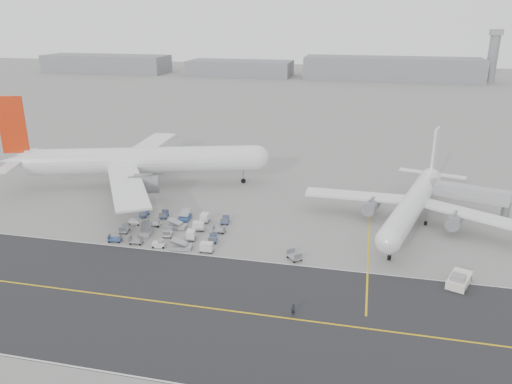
% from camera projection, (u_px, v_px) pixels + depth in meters
% --- Properties ---
extents(ground, '(700.00, 700.00, 0.00)m').
position_uv_depth(ground, '(199.00, 249.00, 90.52)').
color(ground, gray).
rests_on(ground, ground).
extents(taxiway, '(220.00, 59.00, 0.03)m').
position_uv_depth(taxiway, '(192.00, 306.00, 72.97)').
color(taxiway, '#2C2C2E').
rests_on(taxiway, ground).
extents(horizon_buildings, '(520.00, 28.00, 28.00)m').
position_uv_depth(horizon_buildings, '(375.00, 79.00, 322.75)').
color(horizon_buildings, gray).
rests_on(horizon_buildings, ground).
extents(control_tower, '(7.00, 7.00, 31.25)m').
position_uv_depth(control_tower, '(493.00, 55.00, 307.16)').
color(control_tower, gray).
rests_on(control_tower, ground).
extents(airliner_a, '(63.28, 62.01, 22.51)m').
position_uv_depth(airliner_a, '(137.00, 161.00, 121.70)').
color(airliner_a, white).
rests_on(airliner_a, ground).
extents(airliner_b, '(43.94, 44.90, 15.85)m').
position_uv_depth(airliner_b, '(414.00, 202.00, 100.23)').
color(airliner_b, white).
rests_on(airliner_b, ground).
extents(pushback_tug, '(4.74, 7.75, 2.22)m').
position_uv_depth(pushback_tug, '(459.00, 280.00, 78.29)').
color(pushback_tug, silver).
rests_on(pushback_tug, ground).
extents(jet_bridge, '(17.12, 7.86, 6.43)m').
position_uv_depth(jet_bridge, '(470.00, 195.00, 104.60)').
color(jet_bridge, gray).
rests_on(jet_bridge, ground).
extents(gse_cluster, '(27.54, 22.91, 1.87)m').
position_uv_depth(gse_cluster, '(173.00, 232.00, 97.50)').
color(gse_cluster, '#939398').
rests_on(gse_cluster, ground).
extents(stray_dolly, '(3.01, 3.12, 1.66)m').
position_uv_depth(stray_dolly, '(294.00, 260.00, 86.70)').
color(stray_dolly, silver).
rests_on(stray_dolly, ground).
extents(ground_crew_a, '(0.80, 0.68, 1.85)m').
position_uv_depth(ground_crew_a, '(293.00, 310.00, 70.33)').
color(ground_crew_a, black).
rests_on(ground_crew_a, ground).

